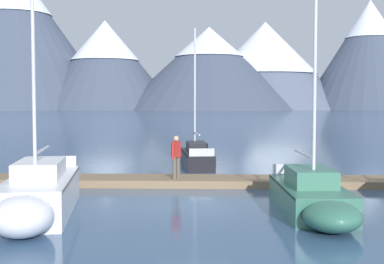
# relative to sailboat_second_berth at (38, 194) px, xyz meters

# --- Properties ---
(ground_plane) EXTENTS (700.00, 700.00, 0.00)m
(ground_plane) POSITION_rel_sailboat_second_berth_xyz_m (4.44, 1.78, -0.66)
(ground_plane) COLOR #38567A
(mountain_west_summit) EXTENTS (94.43, 94.43, 67.50)m
(mountain_west_summit) POSITION_rel_sailboat_second_berth_xyz_m (-78.53, 232.52, 34.03)
(mountain_west_summit) COLOR #424C60
(mountain_west_summit) RESTS_ON ground
(mountain_central_massif) EXTENTS (65.92, 65.92, 40.51)m
(mountain_central_massif) POSITION_rel_sailboat_second_berth_xyz_m (-35.12, 224.35, 20.59)
(mountain_central_massif) COLOR #424C60
(mountain_central_massif) RESTS_ON ground
(mountain_shoulder_ridge) EXTENTS (81.63, 81.63, 37.18)m
(mountain_shoulder_ridge) POSITION_rel_sailboat_second_berth_xyz_m (12.12, 221.51, 18.50)
(mountain_shoulder_ridge) COLOR #424C60
(mountain_shoulder_ridge) RESTS_ON ground
(mountain_east_summit) EXTENTS (79.07, 79.07, 41.82)m
(mountain_east_summit) POSITION_rel_sailboat_second_berth_xyz_m (39.51, 237.36, 21.84)
(mountain_east_summit) COLOR slate
(mountain_east_summit) RESTS_ON ground
(mountain_rear_spur) EXTENTS (61.62, 61.62, 50.15)m
(mountain_rear_spur) POSITION_rel_sailboat_second_berth_xyz_m (85.81, 226.27, 25.11)
(mountain_rear_spur) COLOR #424C60
(mountain_rear_spur) RESTS_ON ground
(dock) EXTENTS (20.73, 2.86, 0.30)m
(dock) POSITION_rel_sailboat_second_berth_xyz_m (4.44, 5.78, -0.51)
(dock) COLOR #846B4C
(dock) RESTS_ON ground
(sailboat_second_berth) EXTENTS (2.51, 6.62, 8.73)m
(sailboat_second_berth) POSITION_rel_sailboat_second_berth_xyz_m (0.00, 0.00, 0.00)
(sailboat_second_berth) COLOR white
(sailboat_second_berth) RESTS_ON ground
(sailboat_mid_dock_port) EXTENTS (1.78, 6.45, 7.14)m
(sailboat_mid_dock_port) POSITION_rel_sailboat_second_berth_xyz_m (4.61, 12.19, -0.14)
(sailboat_mid_dock_port) COLOR black
(sailboat_mid_dock_port) RESTS_ON ground
(sailboat_mid_dock_starboard) EXTENTS (1.78, 5.76, 8.40)m
(sailboat_mid_dock_starboard) POSITION_rel_sailboat_second_berth_xyz_m (7.97, 0.26, -0.12)
(sailboat_mid_dock_starboard) COLOR #336B56
(sailboat_mid_dock_starboard) RESTS_ON ground
(person_on_dock) EXTENTS (0.38, 0.52, 1.69)m
(person_on_dock) POSITION_rel_sailboat_second_berth_xyz_m (3.80, 5.37, 0.60)
(person_on_dock) COLOR brown
(person_on_dock) RESTS_ON dock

